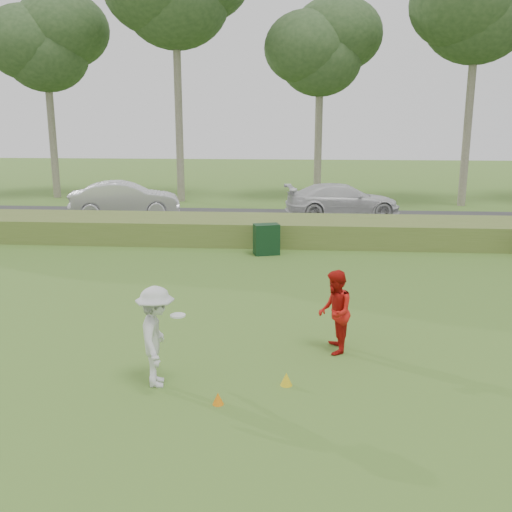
# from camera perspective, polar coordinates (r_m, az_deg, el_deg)

# --- Properties ---
(ground) EXTENTS (120.00, 120.00, 0.00)m
(ground) POSITION_cam_1_polar(r_m,az_deg,el_deg) (11.12, -1.73, -11.37)
(ground) COLOR #3E6923
(ground) RESTS_ON ground
(reed_strip) EXTENTS (80.00, 3.00, 0.90)m
(reed_strip) POSITION_cam_1_polar(r_m,az_deg,el_deg) (22.45, 1.69, 2.62)
(reed_strip) COLOR #526A2A
(reed_strip) RESTS_ON ground
(park_road) EXTENTS (80.00, 6.00, 0.06)m
(park_road) POSITION_cam_1_polar(r_m,az_deg,el_deg) (27.44, 2.24, 3.72)
(park_road) COLOR #2D2D2D
(park_road) RESTS_ON ground
(tree_2) EXTENTS (6.50, 6.50, 12.00)m
(tree_2) POSITION_cam_1_polar(r_m,az_deg,el_deg) (37.50, -20.34, 19.26)
(tree_2) COLOR gray
(tree_2) RESTS_ON ground
(tree_4) EXTENTS (6.24, 6.24, 11.50)m
(tree_4) POSITION_cam_1_polar(r_m,az_deg,el_deg) (34.76, 6.47, 19.86)
(tree_4) COLOR gray
(tree_4) RESTS_ON ground
(tree_5) EXTENTS (7.28, 7.28, 14.00)m
(tree_5) POSITION_cam_1_polar(r_m,az_deg,el_deg) (34.20, 21.31, 22.37)
(tree_5) COLOR gray
(tree_5) RESTS_ON ground
(player_white) EXTENTS (0.97, 1.28, 1.83)m
(player_white) POSITION_cam_1_polar(r_m,az_deg,el_deg) (10.38, -9.93, -7.94)
(player_white) COLOR silver
(player_white) RESTS_ON ground
(player_red) EXTENTS (0.66, 0.84, 1.73)m
(player_red) POSITION_cam_1_polar(r_m,az_deg,el_deg) (11.75, 7.89, -5.57)
(player_red) COLOR red
(player_red) RESTS_ON ground
(cone_orange) EXTENTS (0.19, 0.19, 0.21)m
(cone_orange) POSITION_cam_1_polar(r_m,az_deg,el_deg) (9.89, -3.82, -14.03)
(cone_orange) COLOR orange
(cone_orange) RESTS_ON ground
(cone_yellow) EXTENTS (0.22, 0.22, 0.24)m
(cone_yellow) POSITION_cam_1_polar(r_m,az_deg,el_deg) (10.51, 3.04, -12.18)
(cone_yellow) COLOR gold
(cone_yellow) RESTS_ON ground
(utility_cabinet) EXTENTS (1.00, 0.78, 1.09)m
(utility_cabinet) POSITION_cam_1_polar(r_m,az_deg,el_deg) (20.20, 1.05, 1.68)
(utility_cabinet) COLOR black
(utility_cabinet) RESTS_ON ground
(car_mid) EXTENTS (5.48, 3.03, 1.71)m
(car_mid) POSITION_cam_1_polar(r_m,az_deg,el_deg) (28.49, -12.95, 5.55)
(car_mid) COLOR silver
(car_mid) RESTS_ON park_road
(car_right) EXTENTS (5.83, 3.14, 1.60)m
(car_right) POSITION_cam_1_polar(r_m,az_deg,el_deg) (28.12, 8.64, 5.53)
(car_right) COLOR silver
(car_right) RESTS_ON park_road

